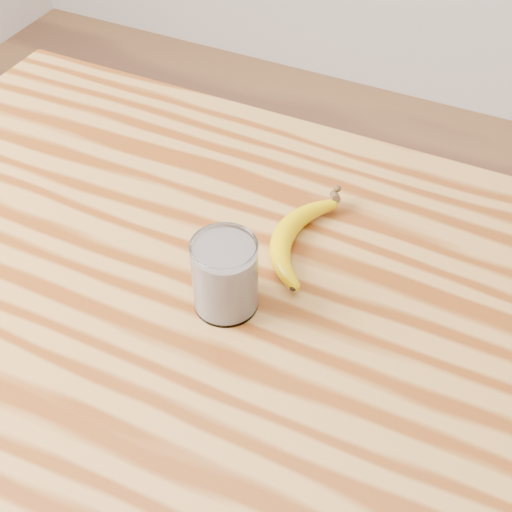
% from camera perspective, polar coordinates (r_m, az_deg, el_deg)
% --- Properties ---
extents(table, '(1.20, 0.80, 0.90)m').
position_cam_1_polar(table, '(1.04, -3.17, -6.99)').
color(table, '#B07C3A').
rests_on(table, ground).
extents(smoothie_glass, '(0.08, 0.08, 0.10)m').
position_cam_1_polar(smoothie_glass, '(0.88, -2.49, -1.61)').
color(smoothie_glass, white).
rests_on(smoothie_glass, table).
extents(banana, '(0.11, 0.26, 0.03)m').
position_cam_1_polar(banana, '(0.99, 2.23, 1.72)').
color(banana, '#D0A900').
rests_on(banana, table).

